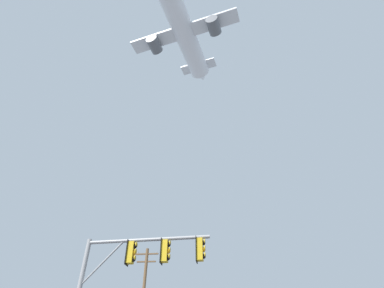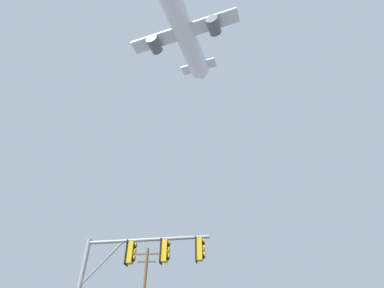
% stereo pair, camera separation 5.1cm
% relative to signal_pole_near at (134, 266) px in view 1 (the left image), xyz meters
% --- Properties ---
extents(signal_pole_near, '(5.58, 0.63, 5.50)m').
position_rel_signal_pole_near_xyz_m(signal_pole_near, '(0.00, 0.00, 0.00)').
color(signal_pole_near, gray).
rests_on(signal_pole_near, ground).
extents(airplane, '(20.01, 25.91, 7.10)m').
position_rel_signal_pole_near_xyz_m(airplane, '(-0.81, 15.87, 44.28)').
color(airplane, white).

